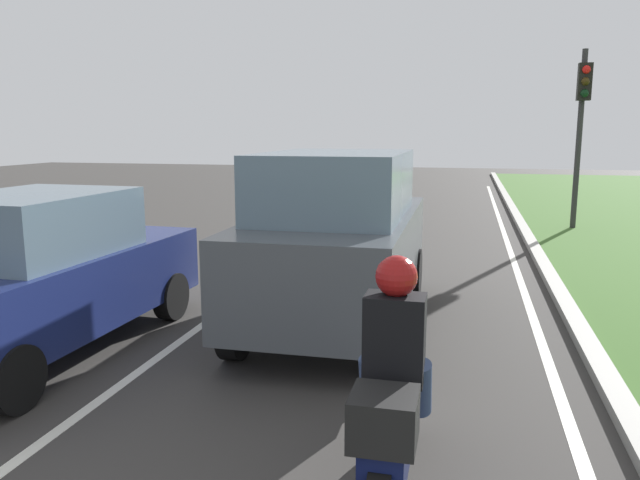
{
  "coord_description": "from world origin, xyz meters",
  "views": [
    {
      "loc": [
        2.64,
        0.73,
        2.55
      ],
      "look_at": [
        0.88,
        8.05,
        1.2
      ],
      "focal_mm": 34.44,
      "sensor_mm": 36.0,
      "label": 1
    }
  ],
  "objects_px": {
    "car_sedan_left_lane": "(42,274)",
    "motorcycle": "(392,425)",
    "car_suv_ahead": "(338,238)",
    "traffic_light_near_right": "(582,111)",
    "rider_person": "(395,336)"
  },
  "relations": [
    {
      "from": "car_sedan_left_lane",
      "to": "rider_person",
      "type": "height_order",
      "value": "car_sedan_left_lane"
    },
    {
      "from": "car_suv_ahead",
      "to": "car_sedan_left_lane",
      "type": "height_order",
      "value": "car_suv_ahead"
    },
    {
      "from": "car_suv_ahead",
      "to": "car_sedan_left_lane",
      "type": "distance_m",
      "value": 3.58
    },
    {
      "from": "traffic_light_near_right",
      "to": "car_sedan_left_lane",
      "type": "bearing_deg",
      "value": -124.61
    },
    {
      "from": "car_sedan_left_lane",
      "to": "motorcycle",
      "type": "bearing_deg",
      "value": -23.81
    },
    {
      "from": "car_sedan_left_lane",
      "to": "rider_person",
      "type": "bearing_deg",
      "value": -23.27
    },
    {
      "from": "car_suv_ahead",
      "to": "car_sedan_left_lane",
      "type": "bearing_deg",
      "value": -150.67
    },
    {
      "from": "motorcycle",
      "to": "rider_person",
      "type": "bearing_deg",
      "value": 90.1
    },
    {
      "from": "motorcycle",
      "to": "car_suv_ahead",
      "type": "bearing_deg",
      "value": 107.11
    },
    {
      "from": "car_sedan_left_lane",
      "to": "traffic_light_near_right",
      "type": "relative_size",
      "value": 0.96
    },
    {
      "from": "car_suv_ahead",
      "to": "traffic_light_near_right",
      "type": "distance_m",
      "value": 10.14
    },
    {
      "from": "car_sedan_left_lane",
      "to": "motorcycle",
      "type": "distance_m",
      "value": 4.75
    },
    {
      "from": "rider_person",
      "to": "traffic_light_near_right",
      "type": "relative_size",
      "value": 0.26
    },
    {
      "from": "motorcycle",
      "to": "rider_person",
      "type": "height_order",
      "value": "rider_person"
    },
    {
      "from": "car_suv_ahead",
      "to": "rider_person",
      "type": "relative_size",
      "value": 3.88
    }
  ]
}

